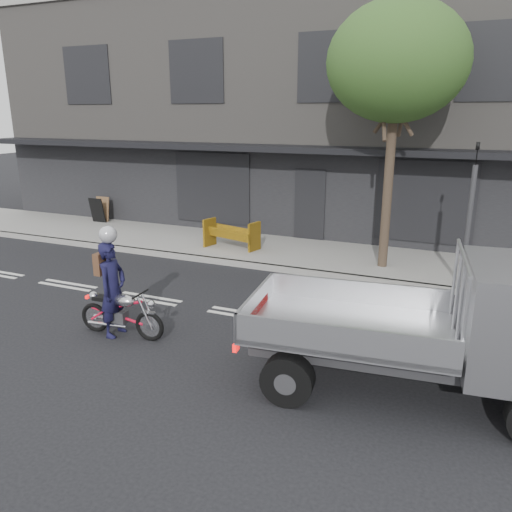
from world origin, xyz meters
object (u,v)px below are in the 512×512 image
(street_tree, at_px, (397,63))
(rider, at_px, (113,289))
(traffic_light_pole, at_px, (468,224))
(motorcycle, at_px, (121,312))
(sandwich_board, at_px, (97,210))
(construction_barrier, at_px, (228,235))
(flatbed_ute, at_px, (494,323))

(street_tree, bearing_deg, rider, -124.15)
(street_tree, relative_size, traffic_light_pole, 1.93)
(motorcycle, bearing_deg, rider, 176.81)
(traffic_light_pole, bearing_deg, sandwich_board, 169.95)
(traffic_light_pole, distance_m, construction_barrier, 6.63)
(motorcycle, xyz_separation_m, construction_barrier, (-0.57, 5.84, 0.12))
(street_tree, height_order, motorcycle, street_tree)
(rider, bearing_deg, flatbed_ute, -91.69)
(rider, bearing_deg, motorcycle, -93.19)
(traffic_light_pole, relative_size, sandwich_board, 3.79)
(traffic_light_pole, xyz_separation_m, rider, (-6.09, -5.18, -0.73))
(street_tree, xyz_separation_m, flatbed_ute, (2.43, -5.86, -3.99))
(traffic_light_pole, relative_size, rider, 1.90)
(construction_barrier, xyz_separation_m, sandwich_board, (-6.19, 1.59, 0.01))
(motorcycle, height_order, construction_barrier, construction_barrier)
(traffic_light_pole, distance_m, rider, 8.03)
(traffic_light_pole, bearing_deg, construction_barrier, 174.19)
(construction_barrier, bearing_deg, flatbed_ute, -39.24)
(motorcycle, distance_m, construction_barrier, 5.87)
(flatbed_ute, distance_m, sandwich_board, 15.02)
(rider, relative_size, sandwich_board, 1.99)
(street_tree, distance_m, traffic_light_pole, 4.23)
(motorcycle, height_order, rider, rider)
(construction_barrier, distance_m, sandwich_board, 6.39)
(motorcycle, xyz_separation_m, flatbed_ute, (6.37, 0.17, 0.81))
(street_tree, height_order, construction_barrier, street_tree)
(street_tree, bearing_deg, sandwich_board, 172.54)
(rider, height_order, flatbed_ute, flatbed_ute)
(street_tree, relative_size, construction_barrier, 4.20)
(motorcycle, distance_m, flatbed_ute, 6.42)
(street_tree, bearing_deg, traffic_light_pole, -23.03)
(traffic_light_pole, xyz_separation_m, motorcycle, (-5.94, -5.18, -1.17))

